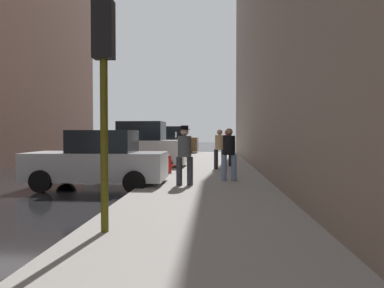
% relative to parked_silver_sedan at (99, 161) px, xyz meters
% --- Properties ---
extents(ground_plane, '(120.00, 120.00, 0.00)m').
position_rel_parked_silver_sedan_xyz_m(ground_plane, '(-2.65, -0.32, -0.85)').
color(ground_plane, black).
extents(sidewalk, '(4.00, 40.00, 0.15)m').
position_rel_parked_silver_sedan_xyz_m(sidewalk, '(3.35, -0.32, -0.77)').
color(sidewalk, gray).
rests_on(sidewalk, ground_plane).
extents(parked_silver_sedan, '(4.21, 2.07, 1.79)m').
position_rel_parked_silver_sedan_xyz_m(parked_silver_sedan, '(0.00, 0.00, 0.00)').
color(parked_silver_sedan, '#B7BABF').
rests_on(parked_silver_sedan, ground_plane).
extents(parked_white_van, '(4.66, 2.18, 2.25)m').
position_rel_parked_silver_sedan_xyz_m(parked_white_van, '(-0.00, 6.12, 0.18)').
color(parked_white_van, silver).
rests_on(parked_white_van, ground_plane).
extents(parked_gray_coupe, '(4.25, 2.16, 1.79)m').
position_rel_parked_silver_sedan_xyz_m(parked_gray_coupe, '(-0.00, 12.66, 0.00)').
color(parked_gray_coupe, slate).
rests_on(parked_gray_coupe, ground_plane).
extents(parked_bronze_suv, '(4.64, 2.15, 2.25)m').
position_rel_parked_silver_sedan_xyz_m(parked_bronze_suv, '(-0.00, 18.51, 0.18)').
color(parked_bronze_suv, brown).
rests_on(parked_bronze_suv, ground_plane).
extents(fire_hydrant, '(0.42, 0.22, 0.70)m').
position_rel_parked_silver_sedan_xyz_m(fire_hydrant, '(1.80, 3.06, -0.35)').
color(fire_hydrant, red).
rests_on(fire_hydrant, sidewalk).
extents(traffic_light, '(0.32, 0.32, 3.60)m').
position_rel_parked_silver_sedan_xyz_m(traffic_light, '(1.85, -5.59, 1.91)').
color(traffic_light, '#514C0F').
rests_on(traffic_light, sidewalk).
extents(pedestrian_in_red_jacket, '(0.53, 0.48, 1.71)m').
position_rel_parked_silver_sedan_xyz_m(pedestrian_in_red_jacket, '(4.18, 6.29, 0.26)').
color(pedestrian_in_red_jacket, black).
rests_on(pedestrian_in_red_jacket, sidewalk).
extents(pedestrian_with_beanie, '(0.51, 0.43, 1.78)m').
position_rel_parked_silver_sedan_xyz_m(pedestrian_with_beanie, '(2.69, -0.31, 0.29)').
color(pedestrian_with_beanie, '#333338').
rests_on(pedestrian_with_beanie, sidewalk).
extents(pedestrian_in_tan_coat, '(0.53, 0.48, 1.71)m').
position_rel_parked_silver_sedan_xyz_m(pedestrian_in_tan_coat, '(3.80, 4.76, 0.26)').
color(pedestrian_in_tan_coat, black).
rests_on(pedestrian_in_tan_coat, sidewalk).
extents(pedestrian_in_jeans, '(0.51, 0.43, 1.71)m').
position_rel_parked_silver_sedan_xyz_m(pedestrian_in_jeans, '(4.05, 0.87, 0.26)').
color(pedestrian_in_jeans, '#728CB2').
rests_on(pedestrian_in_jeans, sidewalk).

